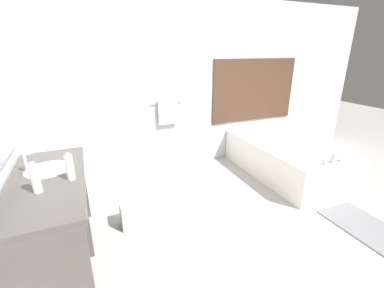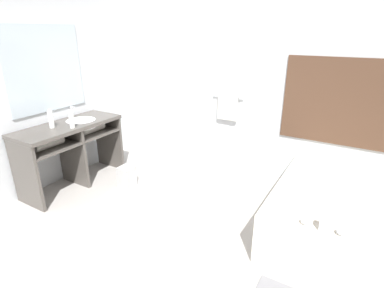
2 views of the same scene
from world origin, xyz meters
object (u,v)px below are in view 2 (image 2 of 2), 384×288
object	(u,v)px
bathtub	(331,206)
water_bottle_2	(72,120)
water_bottle_1	(51,119)
waste_bin	(127,176)

from	to	relation	value
bathtub	water_bottle_2	size ratio (longest dim) A/B	8.27
water_bottle_1	waste_bin	xyz separation A→B (m)	(0.72, 0.53, -0.87)
water_bottle_1	water_bottle_2	size ratio (longest dim) A/B	1.07
bathtub	water_bottle_1	xyz separation A→B (m)	(-3.30, -0.94, 0.73)
water_bottle_2	waste_bin	xyz separation A→B (m)	(0.49, 0.39, -0.86)
water_bottle_1	water_bottle_2	distance (m)	0.26
waste_bin	water_bottle_2	bearing A→B (deg)	-141.03
water_bottle_1	waste_bin	bearing A→B (deg)	36.25
water_bottle_1	water_bottle_2	world-z (taller)	water_bottle_1
water_bottle_1	waste_bin	world-z (taller)	water_bottle_1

